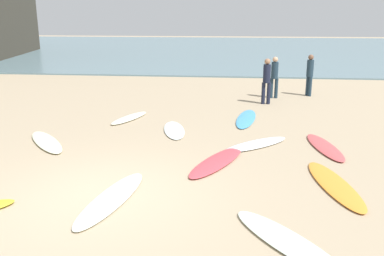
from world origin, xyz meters
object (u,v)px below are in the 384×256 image
(surfboard_5, at_px, (112,198))
(surfboard_6, at_px, (287,241))
(surfboard_0, at_px, (174,130))
(surfboard_8, at_px, (257,144))
(surfboard_4, at_px, (334,184))
(surfboard_1, at_px, (325,147))
(surfboard_2, at_px, (46,142))
(surfboard_9, at_px, (217,161))
(beachgoer_near, at_px, (274,75))
(surfboard_10, at_px, (129,118))
(surfboard_3, at_px, (246,119))
(beachgoer_mid, at_px, (310,73))
(beachgoer_far, at_px, (267,79))

(surfboard_5, distance_m, surfboard_6, 3.28)
(surfboard_0, distance_m, surfboard_8, 2.62)
(surfboard_5, xyz_separation_m, surfboard_8, (2.82, 3.59, 0.01))
(surfboard_0, xyz_separation_m, surfboard_4, (3.79, -3.64, 0.00))
(surfboard_1, xyz_separation_m, surfboard_2, (-7.30, -0.37, 0.01))
(surfboard_5, bearing_deg, surfboard_9, -120.94)
(surfboard_0, bearing_deg, beachgoer_near, 45.20)
(surfboard_6, xyz_separation_m, surfboard_10, (-4.27, 7.16, 0.01))
(surfboard_1, height_order, surfboard_9, surfboard_9)
(surfboard_3, xyz_separation_m, surfboard_6, (0.45, -7.51, 0.01))
(surfboard_1, xyz_separation_m, surfboard_6, (-1.49, -4.72, 0.00))
(surfboard_6, xyz_separation_m, beachgoer_mid, (2.25, 11.91, 0.93))
(surfboard_3, xyz_separation_m, beachgoer_far, (0.79, 2.53, 0.94))
(surfboard_1, distance_m, surfboard_10, 6.25)
(surfboard_6, distance_m, surfboard_9, 3.55)
(surfboard_4, distance_m, beachgoer_near, 9.05)
(surfboard_3, bearing_deg, surfboard_9, 87.17)
(surfboard_8, height_order, beachgoer_near, beachgoer_near)
(surfboard_4, height_order, beachgoer_mid, beachgoer_mid)
(surfboard_2, height_order, surfboard_4, surfboard_2)
(surfboard_8, bearing_deg, surfboard_4, -12.26)
(surfboard_8, bearing_deg, surfboard_6, -39.11)
(surfboard_8, relative_size, surfboard_9, 0.87)
(surfboard_6, relative_size, surfboard_8, 1.07)
(surfboard_4, height_order, surfboard_8, surfboard_8)
(surfboard_6, height_order, surfboard_8, surfboard_6)
(surfboard_1, bearing_deg, surfboard_0, -24.75)
(surfboard_1, xyz_separation_m, beachgoer_far, (-1.15, 5.32, 0.93))
(surfboard_1, distance_m, surfboard_6, 4.95)
(surfboard_0, distance_m, surfboard_9, 2.93)
(surfboard_0, distance_m, beachgoer_far, 5.16)
(surfboard_1, height_order, surfboard_4, surfboard_1)
(surfboard_6, relative_size, beachgoer_far, 1.31)
(surfboard_10, bearing_deg, beachgoer_near, -121.58)
(surfboard_9, bearing_deg, surfboard_5, 73.26)
(surfboard_3, bearing_deg, surfboard_8, 101.92)
(surfboard_1, distance_m, surfboard_5, 5.76)
(surfboard_9, relative_size, surfboard_10, 1.25)
(surfboard_1, distance_m, surfboard_4, 2.47)
(surfboard_9, bearing_deg, beachgoer_far, -78.99)
(surfboard_3, distance_m, beachgoer_mid, 5.24)
(surfboard_4, relative_size, surfboard_8, 1.21)
(beachgoer_near, xyz_separation_m, beachgoer_far, (-0.40, -1.21, 0.03))
(surfboard_4, height_order, surfboard_5, surfboard_4)
(surfboard_0, distance_m, surfboard_1, 4.26)
(surfboard_9, bearing_deg, surfboard_4, 179.96)
(surfboard_4, relative_size, beachgoer_far, 1.47)
(surfboard_5, relative_size, beachgoer_mid, 1.47)
(surfboard_6, bearing_deg, beachgoer_far, 50.38)
(surfboard_8, xyz_separation_m, surfboard_10, (-4.03, 2.38, 0.01))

